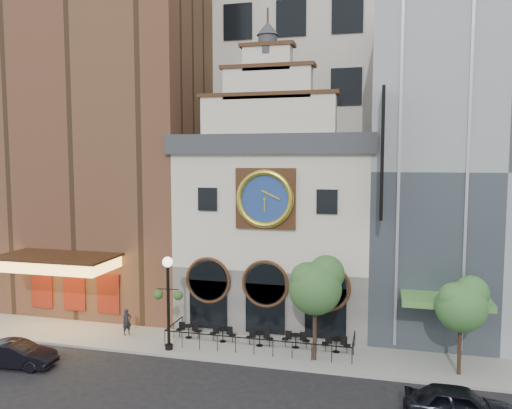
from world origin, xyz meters
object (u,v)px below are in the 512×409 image
object	(u,v)px
bistro_2	(260,338)
lamppost	(168,293)
car_left	(16,354)
bistro_0	(189,330)
pedestrian	(127,322)
tree_left	(316,284)
car_right	(461,405)
bistro_1	(223,334)
tree_right	(462,303)
bistro_3	(296,340)
bistro_4	(336,344)

from	to	relation	value
bistro_2	lamppost	bearing A→B (deg)	-159.79
car_left	bistro_0	bearing A→B (deg)	-57.25
car_left	pedestrian	bearing A→B (deg)	-38.23
pedestrian	lamppost	world-z (taller)	lamppost
tree_left	car_right	bearing A→B (deg)	-35.74
bistro_1	bistro_2	xyz separation A→B (m)	(2.25, -0.10, 0.00)
car_left	tree_right	bearing A→B (deg)	-84.70
lamppost	tree_left	size ratio (longest dim) A/B	0.94
bistro_0	lamppost	world-z (taller)	lamppost
bistro_2	lamppost	size ratio (longest dim) A/B	0.30
bistro_0	pedestrian	distance (m)	3.90
bistro_3	car_right	size ratio (longest dim) A/B	0.35
pedestrian	tree_right	world-z (taller)	tree_right
bistro_2	bistro_3	size ratio (longest dim) A/B	1.00
bistro_3	lamppost	bearing A→B (deg)	-163.75
tree_right	bistro_3	bearing A→B (deg)	170.42
car_left	pedestrian	distance (m)	6.44
bistro_1	car_right	distance (m)	13.63
bistro_3	tree_right	world-z (taller)	tree_right
car_right	tree_right	xyz separation A→B (m)	(0.63, 4.71, 3.02)
bistro_2	bistro_3	world-z (taller)	same
bistro_0	bistro_3	world-z (taller)	same
lamppost	tree_right	xyz separation A→B (m)	(15.44, 0.57, 0.36)
bistro_0	bistro_2	world-z (taller)	same
tree_right	bistro_2	bearing A→B (deg)	173.51
bistro_2	bistro_3	bearing A→B (deg)	6.45
pedestrian	bistro_2	bearing A→B (deg)	-54.79
bistro_2	car_left	distance (m)	13.03
car_left	lamppost	bearing A→B (deg)	-66.75
bistro_4	lamppost	distance (m)	9.80
bistro_1	bistro_3	bearing A→B (deg)	1.78
lamppost	tree_left	distance (m)	8.28
car_right	pedestrian	distance (m)	19.16
bistro_2	tree_right	size ratio (longest dim) A/B	0.32
bistro_3	bistro_2	bearing A→B (deg)	-173.55
car_right	pedestrian	size ratio (longest dim) A/B	2.83
car_right	lamppost	xyz separation A→B (m)	(-14.81, 4.14, 2.66)
bistro_4	tree_left	bearing A→B (deg)	-127.15
bistro_2	tree_left	xyz separation A→B (m)	(3.38, -1.17, 3.67)
bistro_4	pedestrian	distance (m)	12.68
bistro_3	bistro_4	size ratio (longest dim) A/B	1.00
bistro_2	car_left	size ratio (longest dim) A/B	0.39
bistro_4	car_right	world-z (taller)	car_right
bistro_2	bistro_3	xyz separation A→B (m)	(2.07, 0.23, 0.00)
bistro_3	bistro_1	bearing A→B (deg)	-178.22
bistro_1	bistro_2	world-z (taller)	same
tree_right	bistro_1	bearing A→B (deg)	174.20
bistro_0	pedestrian	world-z (taller)	pedestrian
pedestrian	lamppost	bearing A→B (deg)	-80.61
car_right	lamppost	world-z (taller)	lamppost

